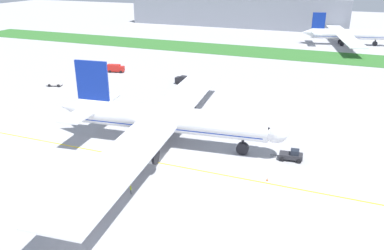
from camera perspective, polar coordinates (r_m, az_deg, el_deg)
ground_plane at (r=78.47m, az=-3.02°, el=-4.77°), size 600.00×600.00×0.00m
apron_taxi_line at (r=76.26m, az=-3.87°, el=-5.62°), size 280.00×0.36×0.01m
grass_median_strip at (r=177.60m, az=11.76°, el=10.11°), size 320.00×24.00×0.10m
airliner_foreground at (r=81.81m, az=-3.73°, el=0.81°), size 49.70×78.62×17.05m
pushback_tug at (r=79.55m, az=14.16°, el=-4.24°), size 6.33×2.96×2.24m
ground_crew_wingwalker_port at (r=67.09m, az=-8.83°, el=-9.03°), size 0.45×0.50×1.66m
ground_crew_marshaller_front at (r=92.81m, az=-3.34°, el=0.33°), size 0.61×0.35×1.77m
traffic_cone_near_nose at (r=71.70m, az=10.78°, el=-7.66°), size 0.36×0.36×0.58m
service_truck_baggage_loader at (r=126.49m, az=-1.04°, el=6.48°), size 6.27×3.16×2.64m
service_truck_fuel_bowser at (r=132.10m, az=-19.22°, el=5.96°), size 4.84×3.44×2.82m
service_truck_catering_van at (r=144.21m, az=-10.96°, el=8.06°), size 6.31×3.51×2.77m
parked_airliner_far_left at (r=205.10m, az=21.37°, el=12.06°), size 40.97×64.79×14.84m
terminal_building at (r=255.95m, az=6.41°, el=15.98°), size 133.12×20.00×18.00m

